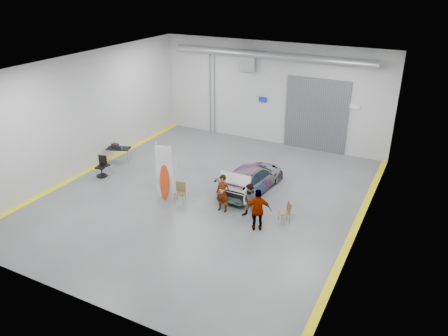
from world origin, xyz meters
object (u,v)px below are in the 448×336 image
at_px(folding_chair_far, 284,216).
at_px(shop_stool, 108,171).
at_px(work_table, 118,148).
at_px(surfboard_display, 164,177).
at_px(folding_chair_near, 180,197).
at_px(office_chair, 102,168).
at_px(person_a, 223,193).
at_px(sedan_car, 252,178).
at_px(person_c, 258,210).
at_px(person_b, 250,201).

height_order(folding_chair_far, shop_stool, folding_chair_far).
bearing_deg(work_table, surfboard_display, -27.50).
height_order(surfboard_display, folding_chair_near, surfboard_display).
relative_size(folding_chair_near, work_table, 0.66).
bearing_deg(office_chair, person_a, -12.70).
height_order(sedan_car, shop_stool, sedan_car).
bearing_deg(person_c, folding_chair_far, -150.85).
bearing_deg(person_b, office_chair, -177.57).
distance_m(surfboard_display, shop_stool, 4.09).
bearing_deg(folding_chair_near, person_a, -10.72).
distance_m(folding_chair_far, work_table, 10.48).
height_order(person_b, work_table, person_b).
bearing_deg(person_c, person_a, -46.20).
distance_m(person_b, work_table, 9.17).
xyz_separation_m(person_b, work_table, (-8.90, 2.21, 0.01)).
bearing_deg(surfboard_display, person_c, -16.07).
bearing_deg(shop_stool, office_chair, -162.96).
distance_m(person_a, shop_stool, 6.85).
bearing_deg(shop_stool, folding_chair_far, -0.36).
height_order(sedan_car, person_a, person_a).
xyz_separation_m(surfboard_display, folding_chair_far, (5.57, 0.63, -0.85)).
bearing_deg(folding_chair_far, person_c, -72.66).
relative_size(person_a, person_b, 1.09).
bearing_deg(work_table, person_a, -16.21).
bearing_deg(work_table, folding_chair_far, -10.12).
xyz_separation_m(person_c, folding_chair_far, (0.74, 1.08, -0.63)).
xyz_separation_m(person_b, surfboard_display, (-4.17, -0.26, 0.34)).
relative_size(work_table, office_chair, 1.32).
height_order(shop_stool, work_table, work_table).
distance_m(sedan_car, surfboard_display, 4.18).
bearing_deg(work_table, person_b, -13.94).
bearing_deg(sedan_car, surfboard_display, 45.48).
distance_m(surfboard_display, work_table, 5.35).
distance_m(person_c, office_chair, 9.13).
xyz_separation_m(folding_chair_near, office_chair, (-5.04, 0.55, 0.18)).
xyz_separation_m(person_a, office_chair, (-7.10, 0.34, -0.39)).
relative_size(surfboard_display, folding_chair_far, 3.17).
bearing_deg(surfboard_display, folding_chair_near, -7.04).
xyz_separation_m(sedan_car, person_b, (1.01, -2.44, 0.17)).
distance_m(surfboard_display, office_chair, 4.32).
xyz_separation_m(surfboard_display, office_chair, (-4.23, 0.60, -0.66)).
height_order(person_c, folding_chair_far, person_c).
distance_m(sedan_car, person_c, 3.58).
xyz_separation_m(person_a, folding_chair_near, (-2.06, -0.20, -0.57)).
distance_m(shop_stool, work_table, 2.00).
bearing_deg(office_chair, surfboard_display, -18.00).
height_order(folding_chair_near, folding_chair_far, folding_chair_near).
relative_size(sedan_car, surfboard_display, 1.54).
bearing_deg(folding_chair_far, surfboard_display, -121.69).
distance_m(person_a, person_c, 2.09).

